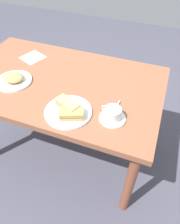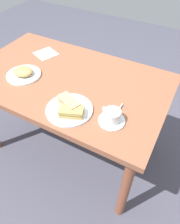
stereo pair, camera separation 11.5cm
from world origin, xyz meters
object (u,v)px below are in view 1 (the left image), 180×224
Objects in this scene: spoon at (117,108)px; side_plate at (14,81)px; sandwich_back at (72,114)px; napkin at (33,57)px; dining_table at (61,91)px; sandwich_front at (68,105)px; coffee_cup at (113,113)px; sandwich_plate at (68,112)px; coffee_saucer at (112,118)px.

spoon reaches higher than side_plate.
sandwich_back is 0.98× the size of napkin.
sandwich_front is (0.17, -0.24, 0.13)m from dining_table.
sandwich_front is 1.09× the size of sandwich_back.
napkin is (-0.74, 0.40, -0.04)m from coffee_cup.
napkin reaches higher than dining_table.
sandwich_plate is at bearing -170.70° from coffee_cup.
coffee_saucer is at bearing -28.25° from napkin.
dining_table is 9.23× the size of sandwich_back.
sandwich_plate is 1.84× the size of coffee_saucer.
sandwich_front is at bearing -40.93° from napkin.
coffee_cup is 0.84m from napkin.
spoon is (0.43, -0.13, 0.11)m from dining_table.
sandwich_front is 1.63× the size of spoon.
sandwich_back is 0.52m from side_plate.
sandwich_back is (0.05, -0.05, -0.00)m from sandwich_front.
coffee_cup is 0.51× the size of side_plate.
sandwich_plate is 0.25m from coffee_saucer.
sandwich_front is 0.25m from coffee_cup.
sandwich_front is 0.26m from coffee_saucer.
sandwich_plate is at bearing -154.15° from spoon.
dining_table is 0.31m from side_plate.
coffee_cup is at bearing 159.03° from coffee_saucer.
napkin is (-0.74, 0.40, -0.00)m from coffee_saucer.
coffee_cup reaches higher than dining_table.
side_plate is at bearing 178.81° from spoon.
coffee_saucer is at bearing 19.53° from sandwich_back.
dining_table is 0.49m from coffee_saucer.
dining_table is 8.47× the size of sandwich_front.
sandwich_front is at bearing -174.62° from coffee_cup.
sandwich_plate is 1.79× the size of napkin.
sandwich_back reaches higher than spoon.
sandwich_front is 0.28m from spoon.
coffee_cup reaches higher than side_plate.
dining_table is 9.31× the size of coffee_saucer.
dining_table is 13.84× the size of spoon.
coffee_cup reaches higher than coffee_saucer.
napkin is (-0.50, 0.44, -0.01)m from sandwich_plate.
side_plate reaches higher than coffee_saucer.
sandwich_front is 0.65m from napkin.
napkin is at bearing 149.32° from dining_table.
sandwich_back is (0.04, -0.03, 0.03)m from sandwich_plate.
sandwich_plate is 0.04m from sandwich_front.
sandwich_back is at bearing -47.25° from sandwich_front.
side_plate is 0.31m from napkin.
side_plate is 1.54× the size of napkin.
napkin is (-0.74, 0.32, -0.01)m from spoon.
sandwich_front is 0.46m from side_plate.
side_plate is (-0.70, 0.01, -0.01)m from spoon.
sandwich_back reaches higher than coffee_saucer.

